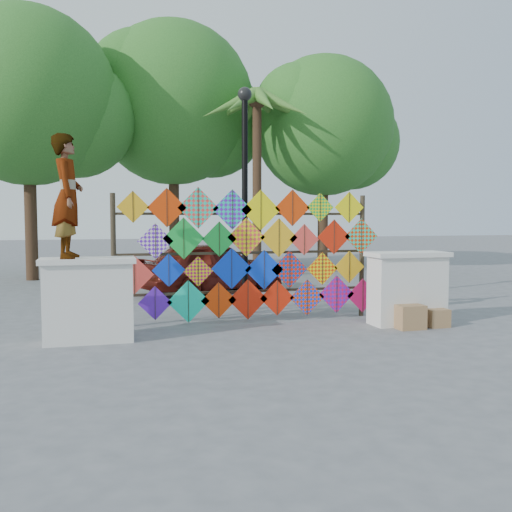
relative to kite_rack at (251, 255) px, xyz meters
name	(u,v)px	position (x,y,z in m)	size (l,w,h in m)	color
ground	(257,330)	(-0.09, -0.73, -1.22)	(80.00, 80.00, 0.00)	gray
parapet_left	(89,299)	(-2.79, -0.93, -0.57)	(1.40, 0.65, 1.28)	silver
parapet_right	(407,288)	(2.61, -0.93, -0.57)	(1.40, 0.65, 1.28)	silver
kite_rack	(251,255)	(0.00, 0.00, 0.00)	(4.92, 0.24, 2.42)	#31291B
tree_west	(31,98)	(-4.49, 8.30, 4.17)	(5.85, 5.20, 8.01)	#492E1F
tree_mid	(176,105)	(0.02, 10.30, 4.56)	(6.30, 5.60, 8.61)	#492E1F
tree_east	(326,127)	(5.00, 8.80, 3.77)	(5.40, 4.80, 7.42)	#492E1F
palm_tree	(257,117)	(2.11, 7.27, 3.74)	(3.62, 3.62, 5.83)	#492E1F
vendor_woman	(68,196)	(-3.06, -0.93, 0.99)	(0.67, 0.44, 1.85)	#99999E
sedan	(212,266)	(0.09, 4.20, -0.57)	(1.53, 3.79, 1.29)	#5A170F
lamppost	(245,177)	(0.21, 1.27, 1.48)	(0.28, 0.28, 4.46)	black
cardboard_box_near	(409,317)	(2.44, -1.29, -1.01)	(0.46, 0.41, 0.41)	#977649
cardboard_box_far	(436,318)	(2.98, -1.27, -1.06)	(0.37, 0.34, 0.31)	#977649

